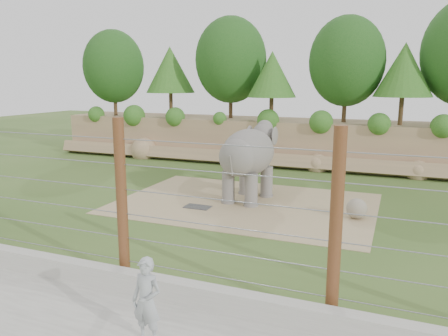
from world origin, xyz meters
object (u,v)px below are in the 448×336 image
at_px(zookeeper, 147,301).
at_px(elephant, 248,163).
at_px(barrier_fence, 122,201).
at_px(stone_ball, 357,209).

bearing_deg(zookeeper, elephant, 102.70).
height_order(elephant, zookeeper, elephant).
relative_size(barrier_fence, zookeeper, 12.12).
bearing_deg(barrier_fence, stone_ball, 55.96).
relative_size(stone_ball, zookeeper, 0.43).
distance_m(elephant, zookeeper, 10.31).
distance_m(stone_ball, barrier_fence, 8.75).
relative_size(elephant, zookeeper, 2.26).
height_order(stone_ball, barrier_fence, barrier_fence).
bearing_deg(elephant, stone_ball, -7.14).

